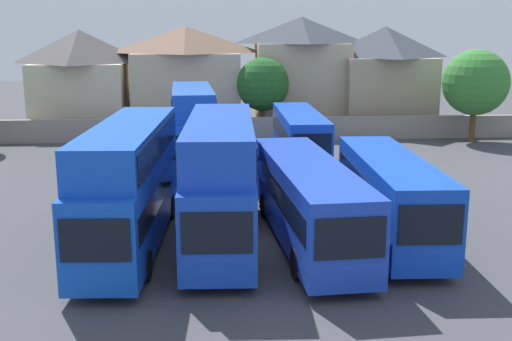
# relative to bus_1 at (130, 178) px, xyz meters

# --- Properties ---
(ground) EXTENTS (140.00, 140.00, 0.00)m
(ground) POSITION_rel_bus_1_xyz_m (5.20, 17.78, -2.75)
(ground) COLOR #424247
(depot_boundary_wall) EXTENTS (56.00, 0.50, 1.80)m
(depot_boundary_wall) POSITION_rel_bus_1_xyz_m (5.20, 24.18, -1.85)
(depot_boundary_wall) COLOR gray
(depot_boundary_wall) RESTS_ON ground
(bus_1) EXTENTS (3.10, 11.95, 4.88)m
(bus_1) POSITION_rel_bus_1_xyz_m (0.00, 0.00, 0.00)
(bus_1) COLOR blue
(bus_1) RESTS_ON ground
(bus_2) EXTENTS (3.02, 11.17, 5.04)m
(bus_2) POSITION_rel_bus_1_xyz_m (3.58, 0.08, 0.08)
(bus_2) COLOR blue
(bus_2) RESTS_ON ground
(bus_3) EXTENTS (3.32, 12.14, 3.32)m
(bus_3) POSITION_rel_bus_1_xyz_m (7.06, -0.28, -0.85)
(bus_3) COLOR blue
(bus_3) RESTS_ON ground
(bus_4) EXTENTS (2.83, 10.74, 3.40)m
(bus_4) POSITION_rel_bus_1_xyz_m (10.53, 0.07, -0.81)
(bus_4) COLOR blue
(bus_4) RESTS_ON ground
(bus_5) EXTENTS (2.95, 10.47, 5.02)m
(bus_5) POSITION_rel_bus_1_xyz_m (2.12, 14.48, 0.07)
(bus_5) COLOR blue
(bus_5) RESTS_ON ground
(bus_6) EXTENTS (3.26, 11.46, 3.32)m
(bus_6) POSITION_rel_bus_1_xyz_m (4.29, 14.55, -0.85)
(bus_6) COLOR blue
(bus_6) RESTS_ON ground
(bus_7) EXTENTS (2.64, 10.96, 3.49)m
(bus_7) POSITION_rel_bus_1_xyz_m (8.79, 14.15, -0.76)
(bus_7) COLOR blue
(bus_7) RESTS_ON ground
(house_terrace_left) EXTENTS (7.94, 7.79, 8.58)m
(house_terrace_left) POSITION_rel_bus_1_xyz_m (-7.63, 29.89, 1.63)
(house_terrace_left) COLOR beige
(house_terrace_left) RESTS_ON ground
(house_terrace_centre) EXTENTS (9.39, 6.85, 8.85)m
(house_terrace_centre) POSITION_rel_bus_1_xyz_m (1.26, 29.76, 1.75)
(house_terrace_centre) COLOR #C6B293
(house_terrace_centre) RESTS_ON ground
(house_terrace_right) EXTENTS (8.37, 6.72, 9.66)m
(house_terrace_right) POSITION_rel_bus_1_xyz_m (11.25, 30.62, 2.16)
(house_terrace_right) COLOR #C6B293
(house_terrace_right) RESTS_ON ground
(house_terrace_far_right) EXTENTS (8.06, 7.70, 8.84)m
(house_terrace_far_right) POSITION_rel_bus_1_xyz_m (18.48, 29.82, 1.76)
(house_terrace_far_right) COLOR tan
(house_terrace_far_right) RESTS_ON ground
(tree_left_of_lot) EXTENTS (4.34, 4.34, 6.36)m
(tree_left_of_lot) POSITION_rel_bus_1_xyz_m (7.55, 26.68, 1.43)
(tree_left_of_lot) COLOR brown
(tree_left_of_lot) RESTS_ON ground
(tree_behind_wall) EXTENTS (5.03, 5.03, 7.12)m
(tree_behind_wall) POSITION_rel_bus_1_xyz_m (23.49, 22.18, 1.84)
(tree_behind_wall) COLOR brown
(tree_behind_wall) RESTS_ON ground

